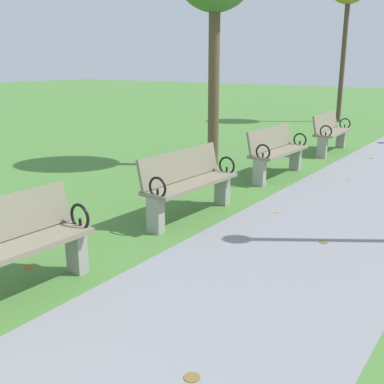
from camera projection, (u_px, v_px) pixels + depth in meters
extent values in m
cube|color=gray|center=(6.00, 251.00, 3.99)|extent=(0.51, 1.62, 0.05)
cube|color=#99968E|center=(77.00, 251.00, 4.62)|extent=(0.21, 0.13, 0.45)
torus|color=black|center=(80.00, 217.00, 4.51)|extent=(0.27, 0.04, 0.27)
cylinder|color=black|center=(80.00, 225.00, 4.53)|extent=(0.03, 0.03, 0.12)
cube|color=gray|center=(192.00, 183.00, 6.20)|extent=(0.50, 1.62, 0.05)
cube|color=gray|center=(181.00, 165.00, 6.25)|extent=(0.18, 1.60, 0.40)
cube|color=#99968E|center=(155.00, 215.00, 5.70)|extent=(0.20, 0.13, 0.45)
cube|color=#99968E|center=(222.00, 190.00, 6.83)|extent=(0.20, 0.13, 0.45)
torus|color=black|center=(157.00, 188.00, 5.55)|extent=(0.27, 0.04, 0.27)
cylinder|color=black|center=(158.00, 194.00, 5.57)|extent=(0.03, 0.03, 0.12)
torus|color=black|center=(227.00, 166.00, 6.72)|extent=(0.27, 0.04, 0.27)
cylinder|color=black|center=(227.00, 171.00, 6.74)|extent=(0.03, 0.03, 0.12)
cube|color=gray|center=(279.00, 152.00, 8.38)|extent=(0.47, 1.61, 0.05)
cube|color=gray|center=(270.00, 138.00, 8.43)|extent=(0.15, 1.60, 0.40)
cube|color=#99968E|center=(259.00, 173.00, 7.87)|extent=(0.20, 0.12, 0.45)
cube|color=#99968E|center=(295.00, 158.00, 9.03)|extent=(0.20, 0.12, 0.45)
torus|color=black|center=(263.00, 152.00, 7.73)|extent=(0.27, 0.03, 0.27)
cylinder|color=black|center=(263.00, 157.00, 7.75)|extent=(0.03, 0.03, 0.12)
torus|color=black|center=(300.00, 140.00, 8.91)|extent=(0.27, 0.03, 0.27)
cylinder|color=black|center=(300.00, 144.00, 8.93)|extent=(0.03, 0.03, 0.12)
cube|color=gray|center=(333.00, 132.00, 10.69)|extent=(0.50, 1.62, 0.05)
cube|color=gray|center=(325.00, 122.00, 10.72)|extent=(0.19, 1.60, 0.40)
cube|color=#99968E|center=(322.00, 148.00, 10.15)|extent=(0.20, 0.13, 0.45)
cube|color=#99968E|center=(341.00, 139.00, 11.35)|extent=(0.20, 0.13, 0.45)
torus|color=black|center=(326.00, 131.00, 10.01)|extent=(0.27, 0.04, 0.27)
cylinder|color=black|center=(326.00, 135.00, 10.03)|extent=(0.03, 0.03, 0.12)
torus|color=black|center=(345.00, 124.00, 11.24)|extent=(0.27, 0.04, 0.27)
cylinder|color=black|center=(345.00, 127.00, 11.26)|extent=(0.03, 0.03, 0.12)
cylinder|color=brown|center=(214.00, 83.00, 9.08)|extent=(0.22, 0.22, 3.25)
cylinder|color=#4C3D2D|center=(343.00, 60.00, 15.77)|extent=(0.16, 0.16, 4.15)
cylinder|color=#BC842D|center=(276.00, 212.00, 6.45)|extent=(0.09, 0.09, 0.00)
cylinder|color=#AD6B23|center=(61.00, 224.00, 6.06)|extent=(0.10, 0.10, 0.00)
cylinder|color=#AD6B23|center=(148.00, 213.00, 6.49)|extent=(0.15, 0.15, 0.00)
cylinder|color=#93511E|center=(29.00, 267.00, 4.78)|extent=(0.15, 0.15, 0.00)
cylinder|color=#AD6B23|center=(215.00, 161.00, 9.86)|extent=(0.16, 0.16, 0.00)
cylinder|color=brown|center=(192.00, 377.00, 3.08)|extent=(0.13, 0.13, 0.00)
cylinder|color=brown|center=(323.00, 242.00, 5.39)|extent=(0.12, 0.12, 0.00)
cylinder|color=#BC842D|center=(348.00, 180.00, 8.23)|extent=(0.07, 0.07, 0.00)
cylinder|color=#AD6B23|center=(7.00, 234.00, 5.71)|extent=(0.12, 0.12, 0.00)
cylinder|color=#AD6B23|center=(372.00, 158.00, 10.05)|extent=(0.12, 0.12, 0.00)
cylinder|color=gold|center=(342.00, 145.00, 11.75)|extent=(0.08, 0.08, 0.00)
cylinder|color=#AD6B23|center=(83.00, 220.00, 6.19)|extent=(0.09, 0.09, 0.00)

